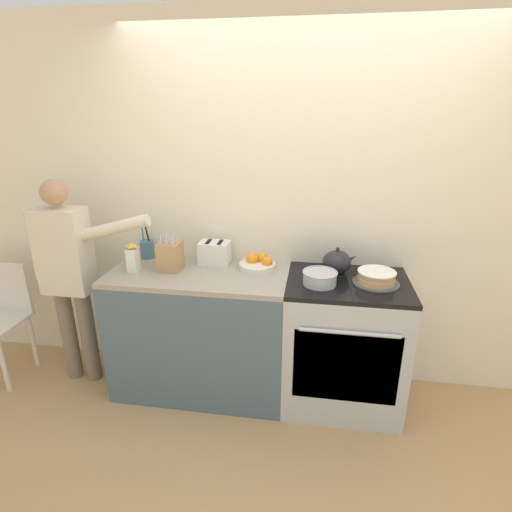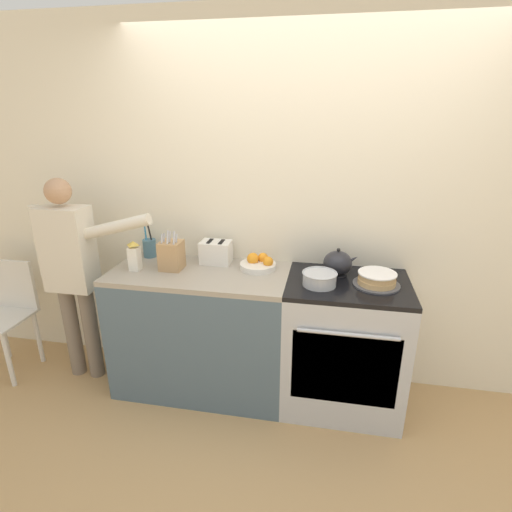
{
  "view_description": "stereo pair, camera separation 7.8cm",
  "coord_description": "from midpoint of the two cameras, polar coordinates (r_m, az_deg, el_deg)",
  "views": [
    {
      "loc": [
        0.08,
        -2.13,
        1.96
      ],
      "look_at": [
        -0.3,
        0.27,
        1.08
      ],
      "focal_mm": 28.0,
      "sensor_mm": 36.0,
      "label": 1
    },
    {
      "loc": [
        0.16,
        -2.12,
        1.96
      ],
      "look_at": [
        -0.3,
        0.27,
        1.08
      ],
      "focal_mm": 28.0,
      "sensor_mm": 36.0,
      "label": 2
    }
  ],
  "objects": [
    {
      "name": "ground_plane",
      "position": [
        2.9,
        4.53,
        -22.71
      ],
      "size": [
        16.0,
        16.0,
        0.0
      ],
      "primitive_type": "plane",
      "color": "tan"
    },
    {
      "name": "wall_back",
      "position": [
        2.83,
        6.27,
        6.37
      ],
      "size": [
        8.0,
        0.04,
        2.6
      ],
      "color": "silver",
      "rests_on": "ground_plane"
    },
    {
      "name": "counter_cabinet",
      "position": [
        2.97,
        -8.56,
        -10.56
      ],
      "size": [
        1.23,
        0.6,
        0.93
      ],
      "color": "#4C6070",
      "rests_on": "ground_plane"
    },
    {
      "name": "stove_range",
      "position": [
        2.86,
        11.56,
        -12.08
      ],
      "size": [
        0.79,
        0.64,
        0.93
      ],
      "color": "#B7BABF",
      "rests_on": "ground_plane"
    },
    {
      "name": "layer_cake",
      "position": [
        2.64,
        16.0,
        -3.01
      ],
      "size": [
        0.29,
        0.29,
        0.09
      ],
      "color": "#4C4C51",
      "rests_on": "stove_range"
    },
    {
      "name": "tea_kettle",
      "position": [
        2.73,
        10.71,
        -0.88
      ],
      "size": [
        0.23,
        0.19,
        0.19
      ],
      "color": "#232328",
      "rests_on": "stove_range"
    },
    {
      "name": "mixing_bowl",
      "position": [
        2.55,
        8.23,
        -3.11
      ],
      "size": [
        0.22,
        0.22,
        0.09
      ],
      "color": "#B7BABF",
      "rests_on": "stove_range"
    },
    {
      "name": "knife_block",
      "position": [
        2.8,
        -12.94,
        -0.0
      ],
      "size": [
        0.15,
        0.15,
        0.29
      ],
      "color": "tan",
      "rests_on": "counter_cabinet"
    },
    {
      "name": "utensil_crock",
      "position": [
        3.09,
        -16.0,
        1.02
      ],
      "size": [
        0.1,
        0.1,
        0.27
      ],
      "color": "#477084",
      "rests_on": "counter_cabinet"
    },
    {
      "name": "fruit_bowl",
      "position": [
        2.78,
        -0.53,
        -1.1
      ],
      "size": [
        0.25,
        0.25,
        0.1
      ],
      "color": "silver",
      "rests_on": "counter_cabinet"
    },
    {
      "name": "toaster",
      "position": [
        2.88,
        -6.69,
        0.48
      ],
      "size": [
        0.23,
        0.15,
        0.16
      ],
      "color": "silver",
      "rests_on": "counter_cabinet"
    },
    {
      "name": "milk_carton",
      "position": [
        2.84,
        -17.95,
        -0.25
      ],
      "size": [
        0.07,
        0.07,
        0.21
      ],
      "color": "white",
      "rests_on": "counter_cabinet"
    },
    {
      "name": "person_baker",
      "position": [
        3.14,
        -25.91,
        -1.54
      ],
      "size": [
        0.9,
        0.2,
        1.54
      ],
      "rotation": [
        0.0,
        0.0,
        -0.06
      ],
      "color": "#7A6B5B",
      "rests_on": "ground_plane"
    },
    {
      "name": "dining_chair",
      "position": [
        3.68,
        -33.19,
        -6.76
      ],
      "size": [
        0.4,
        0.4,
        0.88
      ],
      "rotation": [
        0.0,
        0.0,
        -0.07
      ],
      "color": "silver",
      "rests_on": "ground_plane"
    }
  ]
}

